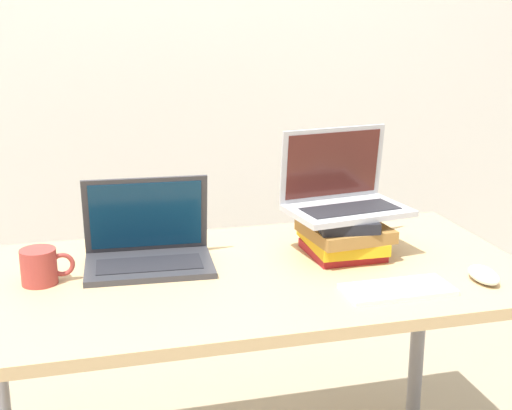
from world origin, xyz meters
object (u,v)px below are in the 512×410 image
at_px(mouse, 484,275).
at_px(wireless_keyboard, 398,289).
at_px(book_stack, 343,234).
at_px(mug, 40,266).
at_px(laptop_left, 148,248).
at_px(laptop_on_books, 343,195).

bearing_deg(mouse, wireless_keyboard, -178.79).
bearing_deg(book_stack, mug, -179.13).
bearing_deg(laptop_left, wireless_keyboard, -31.04).
height_order(wireless_keyboard, mug, mug).
bearing_deg(laptop_on_books, book_stack, -104.77).
height_order(laptop_left, mug, laptop_left).
bearing_deg(laptop_left, laptop_on_books, -2.64).
distance_m(laptop_on_books, wireless_keyboard, 0.35).
height_order(laptop_left, mouse, laptop_left).
xyz_separation_m(book_stack, mouse, (0.27, -0.28, -0.04)).
height_order(wireless_keyboard, mouse, mouse).
xyz_separation_m(laptop_left, laptop_on_books, (0.54, -0.02, 0.12)).
xyz_separation_m(laptop_left, book_stack, (0.53, -0.05, 0.01)).
bearing_deg(mug, book_stack, 0.87).
height_order(laptop_on_books, wireless_keyboard, laptop_on_books).
distance_m(wireless_keyboard, mug, 0.89).
bearing_deg(mug, laptop_left, 13.41).
xyz_separation_m(laptop_left, mouse, (0.80, -0.34, -0.03)).
distance_m(wireless_keyboard, mouse, 0.24).
height_order(laptop_left, laptop_on_books, laptop_on_books).
bearing_deg(laptop_on_books, wireless_keyboard, -85.46).
distance_m(laptop_left, book_stack, 0.54).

